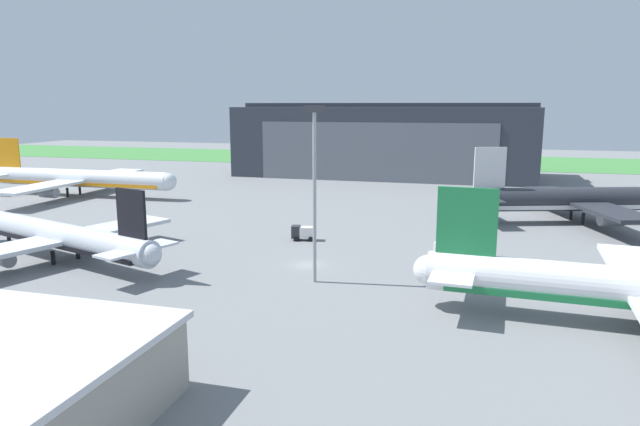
{
  "coord_description": "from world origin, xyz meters",
  "views": [
    {
      "loc": [
        21.51,
        -69.58,
        20.86
      ],
      "look_at": [
        -2.68,
        15.44,
        4.04
      ],
      "focal_mm": 31.97,
      "sensor_mm": 36.0,
      "label": 1
    }
  ],
  "objects": [
    {
      "name": "airliner_far_left",
      "position": [
        40.15,
        40.24,
        4.13
      ],
      "size": [
        44.54,
        36.09,
        13.62
      ],
      "color": "#282B33",
      "rests_on": "ground_plane"
    },
    {
      "name": "airliner_far_right",
      "position": [
        -67.91,
        40.91,
        4.04
      ],
      "size": [
        49.33,
        44.15,
        13.14
      ],
      "color": "silver",
      "rests_on": "ground_plane"
    },
    {
      "name": "airliner_near_right",
      "position": [
        -33.31,
        -6.91,
        3.39
      ],
      "size": [
        38.96,
        33.41,
        11.1
      ],
      "color": "silver",
      "rests_on": "ground_plane"
    },
    {
      "name": "apron_light_mast",
      "position": [
        2.97,
        -6.76,
        12.08
      ],
      "size": [
        2.4,
        0.5,
        20.83
      ],
      "color": "#99999E",
      "rests_on": "ground_plane"
    },
    {
      "name": "maintenance_hangar",
      "position": [
        -6.79,
        99.61,
        10.25
      ],
      "size": [
        85.63,
        31.1,
        21.42
      ],
      "color": "#2D333D",
      "rests_on": "ground_plane"
    },
    {
      "name": "stair_truck",
      "position": [
        18.0,
        10.09,
        1.12
      ],
      "size": [
        4.7,
        3.67,
        2.22
      ],
      "color": "#2D2D33",
      "rests_on": "ground_plane"
    },
    {
      "name": "ground_plane",
      "position": [
        0.0,
        0.0,
        0.0
      ],
      "size": [
        440.0,
        440.0,
        0.0
      ],
      "primitive_type": "plane",
      "color": "slate"
    },
    {
      "name": "grass_field_strip",
      "position": [
        0.0,
        150.28,
        0.04
      ],
      "size": [
        440.0,
        56.0,
        0.08
      ],
      "primitive_type": "cube",
      "color": "#438740",
      "rests_on": "ground_plane"
    },
    {
      "name": "pushback_tractor",
      "position": [
        -4.71,
        13.21,
        1.24
      ],
      "size": [
        4.08,
        2.67,
        2.32
      ],
      "color": "#2D2D33",
      "rests_on": "ground_plane"
    }
  ]
}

